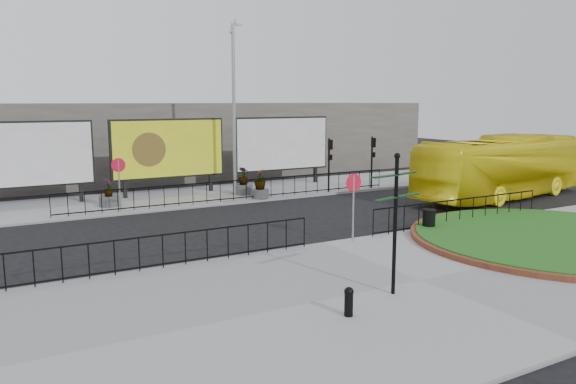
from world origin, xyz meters
TOP-DOWN VIEW (x-y plane):
  - ground at (0.00, 0.00)m, footprint 90.00×90.00m
  - pavement_near at (0.00, -5.00)m, footprint 30.00×10.00m
  - pavement_far at (0.00, 12.00)m, footprint 44.00×6.00m
  - brick_edge at (7.50, -4.00)m, footprint 10.40×10.40m
  - grass_lawn at (7.50, -4.00)m, footprint 10.00×10.00m
  - railing_near_left at (-6.00, -0.30)m, footprint 10.00×0.10m
  - railing_near_right at (6.50, -0.30)m, footprint 9.00×0.10m
  - railing_far at (1.00, 9.30)m, footprint 18.00×0.10m
  - speed_sign_far at (-5.00, 9.40)m, footprint 0.64×0.07m
  - speed_sign_near at (1.00, -0.40)m, footprint 0.64×0.07m
  - billboard_left at (-8.50, 12.97)m, footprint 6.20×0.31m
  - billboard_mid at (-1.50, 12.97)m, footprint 6.20×0.31m
  - billboard_right at (5.50, 12.97)m, footprint 6.20×0.31m
  - lamp_post at (1.51, 11.00)m, footprint 0.74×0.18m
  - signal_pole_a at (6.50, 9.34)m, footprint 0.22×0.26m
  - signal_pole_b at (9.50, 9.34)m, footprint 0.22×0.26m
  - building_backdrop at (0.00, 22.00)m, footprint 40.00×10.00m
  - fingerpost_sign at (-1.41, -5.48)m, footprint 1.74×0.64m
  - bollard at (-3.35, -6.18)m, footprint 0.23×0.23m
  - litter_bin at (4.50, -0.60)m, footprint 0.53×0.53m
  - bus at (13.71, 3.59)m, footprint 12.25×4.40m
  - planter_a at (-5.16, 11.00)m, footprint 0.93×0.93m
  - planter_b at (2.00, 11.00)m, footprint 1.03×1.03m
  - planter_c at (2.20, 9.40)m, footprint 0.91×0.91m

SIDE VIEW (x-z plane):
  - ground at x=0.00m, z-range 0.00..0.00m
  - pavement_near at x=0.00m, z-range 0.00..0.12m
  - pavement_far at x=0.00m, z-range 0.00..0.12m
  - brick_edge at x=7.50m, z-range 0.12..0.30m
  - grass_lawn at x=7.50m, z-range 0.12..0.34m
  - bollard at x=-3.35m, z-range 0.15..0.86m
  - litter_bin at x=4.50m, z-range 0.12..1.00m
  - planter_a at x=-5.16m, z-range -0.10..1.23m
  - planter_b at x=2.00m, z-range -0.11..1.40m
  - railing_near_left at x=-6.00m, z-range 0.12..1.22m
  - railing_near_right at x=6.50m, z-range 0.12..1.22m
  - railing_far at x=1.00m, z-range 0.12..1.22m
  - planter_c at x=2.20m, z-range -0.03..1.54m
  - bus at x=13.71m, z-range 0.00..3.34m
  - speed_sign_far at x=-5.00m, z-range 0.68..3.15m
  - speed_sign_near at x=1.00m, z-range 0.68..3.15m
  - signal_pole_a at x=6.50m, z-range 0.60..3.60m
  - signal_pole_b at x=9.50m, z-range 0.60..3.60m
  - fingerpost_sign at x=-1.41m, z-range 0.50..4.23m
  - building_backdrop at x=0.00m, z-range 0.00..5.00m
  - billboard_left at x=-8.50m, z-range 0.55..4.65m
  - billboard_mid at x=-1.50m, z-range 0.55..4.65m
  - billboard_right at x=5.50m, z-range 0.55..4.65m
  - lamp_post at x=1.51m, z-range 0.21..9.44m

